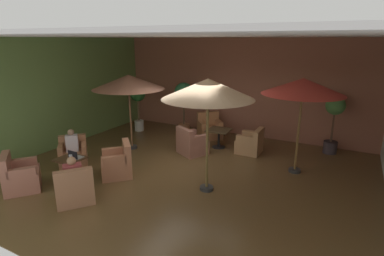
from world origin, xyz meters
name	(u,v)px	position (x,y,z in m)	size (l,w,h in m)	color
ground_plane	(185,174)	(0.00, 0.00, -0.01)	(9.44, 8.19, 0.02)	brown
wall_back_brick	(240,88)	(0.00, 4.06, 1.74)	(9.44, 0.08, 3.48)	#945741
wall_left_accent	(56,94)	(-4.68, 0.00, 1.74)	(0.08, 8.19, 3.48)	#6C8F49
ceiling_slab	(184,35)	(0.00, 0.00, 3.51)	(9.44, 8.19, 0.06)	silver
cafe_table_front_left	(71,165)	(-2.26, -1.72, 0.44)	(0.62, 0.62, 0.61)	black
armchair_front_left_north	(73,154)	(-3.07, -0.94, 0.30)	(1.03, 1.03, 0.80)	#B0704A
armchair_front_left_east	(20,177)	(-2.96, -2.60, 0.33)	(1.11, 1.09, 0.89)	#AB6953
armchair_front_left_south	(75,188)	(-1.38, -2.41, 0.31)	(1.04, 1.05, 0.84)	#A66F4D
armchair_front_left_west	(118,164)	(-1.46, -0.93, 0.33)	(1.07, 1.07, 0.89)	#B6724F
cafe_table_front_right	(219,134)	(-0.02, 2.30, 0.46)	(0.74, 0.74, 0.61)	black
armchair_front_right_north	(210,129)	(-0.73, 3.11, 0.33)	(1.05, 1.05, 0.90)	#AC6E42
armchair_front_right_east	(191,144)	(-0.53, 1.37, 0.32)	(1.03, 1.01, 0.85)	#A46754
armchair_front_right_south	(250,143)	(1.04, 2.32, 0.30)	(0.73, 0.75, 0.79)	#A9794D
patio_umbrella_tall_red	(208,90)	(0.91, -0.56, 2.38)	(2.04, 2.04, 2.61)	#2D2D2D
patio_umbrella_center_beige	(129,82)	(-2.48, 0.91, 2.15)	(2.23, 2.23, 2.38)	#2D2D2D
patio_umbrella_near_wall	(303,87)	(2.55, 1.47, 2.28)	(2.04, 2.04, 2.50)	#2D2D2D
potted_tree_left_corner	(138,101)	(-3.52, 2.66, 1.17)	(0.57, 0.57, 1.72)	beige
potted_tree_mid_left	(334,116)	(3.24, 3.46, 1.18)	(0.57, 0.57, 1.80)	#3B3034
potted_tree_mid_right	(184,98)	(-1.85, 3.23, 1.32)	(0.69, 0.69, 1.90)	#A56840
patron_blue_shirt	(73,172)	(-1.41, -2.39, 0.69)	(0.40, 0.43, 0.60)	#AC4748
patron_by_window	(72,141)	(-3.04, -0.97, 0.69)	(0.37, 0.37, 0.63)	silver
iced_drink_cup	(71,157)	(-2.20, -1.75, 0.66)	(0.08, 0.08, 0.11)	white
open_laptop	(75,156)	(-2.16, -1.65, 0.66)	(0.31, 0.23, 0.20)	#9EA0A5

